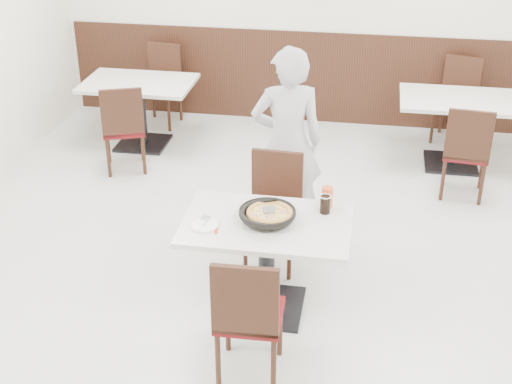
% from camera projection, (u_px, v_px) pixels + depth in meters
% --- Properties ---
extents(floor, '(7.00, 7.00, 0.00)m').
position_uv_depth(floor, '(266.00, 279.00, 5.75)').
color(floor, '#B6B6B1').
rests_on(floor, ground).
extents(wall_back, '(6.00, 0.04, 2.80)m').
position_uv_depth(wall_back, '(315.00, 6.00, 8.16)').
color(wall_back, silver).
rests_on(wall_back, floor).
extents(wainscot_back, '(5.90, 0.03, 1.10)m').
position_uv_depth(wainscot_back, '(312.00, 77.00, 8.53)').
color(wainscot_back, black).
rests_on(wainscot_back, floor).
extents(main_table, '(1.21, 0.82, 0.75)m').
position_uv_depth(main_table, '(267.00, 266.00, 5.24)').
color(main_table, beige).
rests_on(main_table, floor).
extents(chair_near, '(0.43, 0.43, 0.95)m').
position_uv_depth(chair_near, '(250.00, 312.00, 4.59)').
color(chair_near, black).
rests_on(chair_near, floor).
extents(chair_far, '(0.44, 0.44, 0.95)m').
position_uv_depth(chair_far, '(272.00, 214.00, 5.73)').
color(chair_far, black).
rests_on(chair_far, floor).
extents(trivet, '(0.12, 0.12, 0.04)m').
position_uv_depth(trivet, '(272.00, 222.00, 5.03)').
color(trivet, black).
rests_on(trivet, main_table).
extents(pizza_pan, '(0.39, 0.39, 0.01)m').
position_uv_depth(pizza_pan, '(267.00, 216.00, 5.06)').
color(pizza_pan, black).
rests_on(pizza_pan, trivet).
extents(pizza, '(0.32, 0.32, 0.02)m').
position_uv_depth(pizza, '(270.00, 215.00, 5.04)').
color(pizza, '#BE853E').
rests_on(pizza, pizza_pan).
extents(pizza_server, '(0.09, 0.11, 0.00)m').
position_uv_depth(pizza_server, '(269.00, 209.00, 5.05)').
color(pizza_server, silver).
rests_on(pizza_server, pizza).
extents(napkin, '(0.17, 0.17, 0.00)m').
position_uv_depth(napkin, '(206.00, 227.00, 5.00)').
color(napkin, white).
rests_on(napkin, main_table).
extents(side_plate, '(0.20, 0.20, 0.01)m').
position_uv_depth(side_plate, '(205.00, 225.00, 5.01)').
color(side_plate, white).
rests_on(side_plate, napkin).
extents(fork, '(0.04, 0.16, 0.00)m').
position_uv_depth(fork, '(205.00, 223.00, 5.02)').
color(fork, silver).
rests_on(fork, side_plate).
extents(cola_glass, '(0.08, 0.08, 0.13)m').
position_uv_depth(cola_glass, '(325.00, 205.00, 5.16)').
color(cola_glass, black).
rests_on(cola_glass, main_table).
extents(red_cup, '(0.08, 0.08, 0.16)m').
position_uv_depth(red_cup, '(327.00, 197.00, 5.23)').
color(red_cup, '#D54820').
rests_on(red_cup, main_table).
extents(diner_person, '(0.70, 0.55, 1.69)m').
position_uv_depth(diner_person, '(287.00, 143.00, 6.07)').
color(diner_person, '#B1B1B6').
rests_on(diner_person, floor).
extents(bg_table_left, '(1.29, 0.93, 0.75)m').
position_uv_depth(bg_table_left, '(141.00, 114.00, 7.96)').
color(bg_table_left, beige).
rests_on(bg_table_left, floor).
extents(bg_chair_left_near, '(0.54, 0.54, 0.95)m').
position_uv_depth(bg_chair_left_near, '(123.00, 127.00, 7.37)').
color(bg_chair_left_near, black).
rests_on(bg_chair_left_near, floor).
extents(bg_chair_left_far, '(0.47, 0.47, 0.95)m').
position_uv_depth(bg_chair_left_far, '(160.00, 87.00, 8.47)').
color(bg_chair_left_far, black).
rests_on(bg_chair_left_far, floor).
extents(bg_table_right, '(1.29, 0.94, 0.75)m').
position_uv_depth(bg_table_right, '(455.00, 132.00, 7.49)').
color(bg_table_right, beige).
rests_on(bg_table_right, floor).
extents(bg_chair_right_near, '(0.46, 0.46, 0.95)m').
position_uv_depth(bg_chair_right_near, '(466.00, 150.00, 6.84)').
color(bg_chair_right_near, black).
rests_on(bg_chair_right_near, floor).
extents(bg_chair_right_far, '(0.53, 0.53, 0.95)m').
position_uv_depth(bg_chair_right_far, '(455.00, 102.00, 8.01)').
color(bg_chair_right_far, black).
rests_on(bg_chair_right_far, floor).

